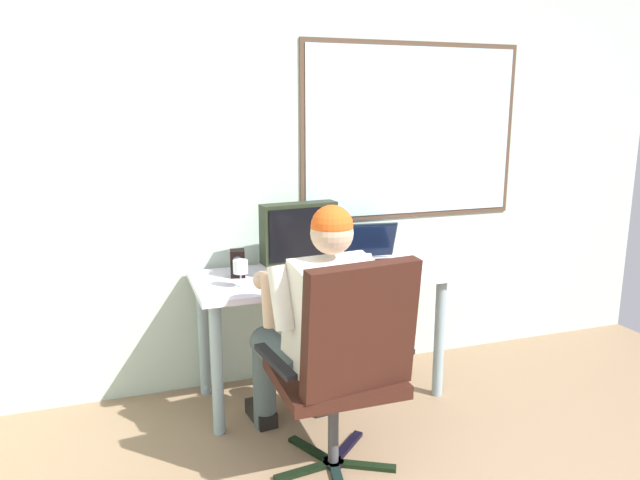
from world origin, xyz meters
The scene contains 8 objects.
wall_rear centered at (0.03, 2.47, 1.33)m, with size 5.08×0.08×2.63m.
desk centered at (-0.01, 2.11, 0.62)m, with size 1.41×0.60×0.73m.
office_chair centered at (-0.17, 1.31, 0.58)m, with size 0.66×0.60×1.04m.
person_seated centered at (-0.20, 1.59, 0.64)m, with size 0.57×0.82×1.23m.
crt_monitor centered at (-0.11, 2.17, 0.95)m, with size 0.44×0.25×0.39m.
laptop centered at (0.36, 2.21, 0.79)m, with size 0.35×0.37×0.23m.
wine_glass centered at (-0.48, 2.00, 0.83)m, with size 0.08×0.08×0.14m.
desk_speaker centered at (-0.46, 2.20, 0.81)m, with size 0.09×0.10×0.15m.
Camera 1 is at (-1.07, -0.92, 1.64)m, focal length 33.59 mm.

